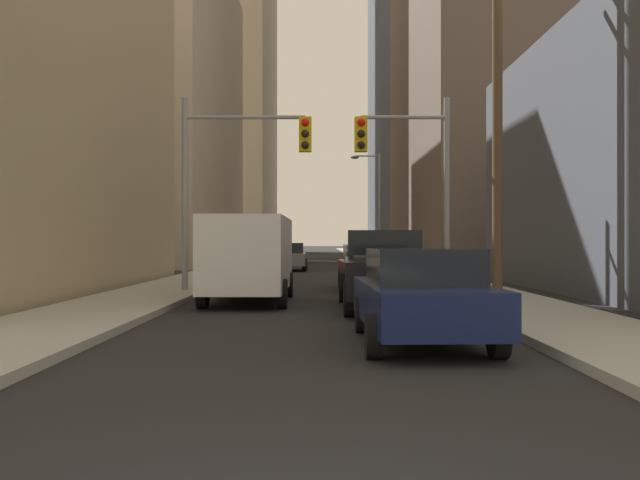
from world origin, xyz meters
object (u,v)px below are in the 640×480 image
(pickup_truck_black, at_px, (389,270))
(cargo_van_white, at_px, (252,254))
(sedan_maroon, at_px, (372,267))
(sedan_grey, at_px, (292,257))
(sedan_navy, at_px, (425,296))
(traffic_signal_near_left, at_px, (243,162))
(traffic_signal_near_right, at_px, (410,163))

(pickup_truck_black, relative_size, cargo_van_white, 1.05)
(sedan_maroon, bearing_deg, sedan_grey, 102.76)
(cargo_van_white, relative_size, sedan_navy, 1.23)
(traffic_signal_near_left, bearing_deg, sedan_grey, 87.47)
(cargo_van_white, bearing_deg, sedan_navy, -64.43)
(sedan_grey, distance_m, traffic_signal_near_right, 17.27)
(sedan_maroon, bearing_deg, traffic_signal_near_left, -156.60)
(traffic_signal_near_left, bearing_deg, pickup_truck_black, -45.41)
(pickup_truck_black, relative_size, sedan_maroon, 1.29)
(sedan_navy, distance_m, sedan_maroon, 11.59)
(traffic_signal_near_right, bearing_deg, sedan_navy, -96.12)
(traffic_signal_near_left, bearing_deg, sedan_navy, -67.67)
(sedan_maroon, bearing_deg, pickup_truck_black, -89.99)
(traffic_signal_near_left, xyz_separation_m, traffic_signal_near_right, (5.10, -0.00, -0.05))
(sedan_grey, distance_m, traffic_signal_near_left, 16.74)
(pickup_truck_black, distance_m, traffic_signal_near_right, 5.23)
(cargo_van_white, bearing_deg, pickup_truck_black, -23.89)
(pickup_truck_black, xyz_separation_m, sedan_grey, (-3.32, 20.50, -0.16))
(pickup_truck_black, bearing_deg, sedan_maroon, 90.01)
(sedan_navy, distance_m, traffic_signal_near_left, 11.13)
(sedan_maroon, relative_size, traffic_signal_near_right, 0.71)
(pickup_truck_black, height_order, sedan_grey, pickup_truck_black)
(sedan_navy, bearing_deg, sedan_grey, 97.20)
(sedan_grey, bearing_deg, pickup_truck_black, -80.81)
(cargo_van_white, relative_size, sedan_grey, 1.23)
(sedan_navy, height_order, traffic_signal_near_left, traffic_signal_near_left)
(cargo_van_white, distance_m, sedan_navy, 8.09)
(pickup_truck_black, relative_size, sedan_navy, 1.28)
(sedan_navy, bearing_deg, traffic_signal_near_left, 112.33)
(sedan_maroon, xyz_separation_m, traffic_signal_near_left, (-4.04, -1.75, 3.28))
(sedan_maroon, height_order, traffic_signal_near_right, traffic_signal_near_right)
(cargo_van_white, distance_m, traffic_signal_near_right, 5.87)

